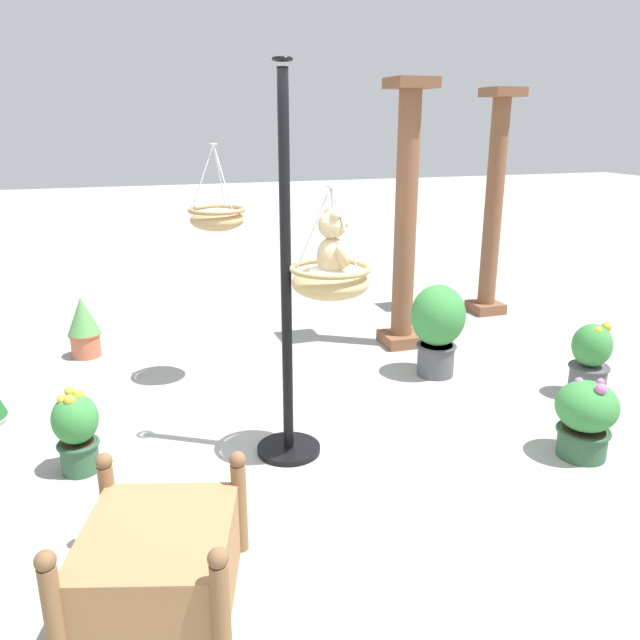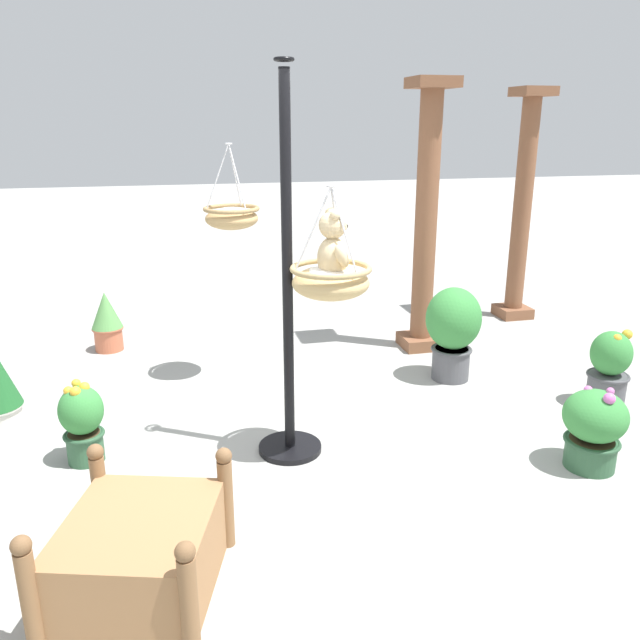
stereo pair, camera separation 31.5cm
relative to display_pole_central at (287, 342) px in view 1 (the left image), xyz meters
name	(u,v)px [view 1 (the left image)]	position (x,y,z in m)	size (l,w,h in m)	color
ground_plane	(314,459)	(0.16, 0.13, -0.81)	(40.00, 40.00, 0.00)	#9E9E99
display_pole_central	(287,342)	(0.00, 0.00, 0.00)	(0.44, 0.44, 2.56)	black
hanging_basket_with_teddy	(330,280)	(0.15, 0.25, 0.44)	(0.52, 0.52, 0.71)	tan
teddy_bear	(334,249)	(0.15, 0.27, 0.64)	(0.31, 0.28, 0.44)	#D1B789
hanging_basket_left_high	(217,218)	(-1.37, -0.21, 0.64)	(0.47, 0.47, 0.70)	tan
greenhouse_pillar_left	(405,224)	(-1.79, 1.69, 0.44)	(0.41, 0.41, 2.59)	brown
greenhouse_pillar_right	(493,210)	(-2.53, 3.16, 0.42)	(0.38, 0.38, 2.56)	brown
wooden_planter_box	(159,561)	(1.21, -0.96, -0.58)	(1.03, 0.97, 0.58)	#9E7047
potted_plant_fern_front	(438,325)	(-0.95, 1.64, -0.34)	(0.48, 0.48, 0.84)	#4C4C51
potted_plant_flowering_red	(585,417)	(0.68, 1.90, -0.52)	(0.41, 0.41, 0.58)	#2D5638
potted_plant_bushy_green	(590,360)	(-0.14, 2.63, -0.49)	(0.33, 0.33, 0.64)	#4C4C51
potted_plant_trailing_ivy	(76,430)	(-0.18, -1.37, -0.52)	(0.29, 0.29, 0.57)	#2D5638
potted_plant_broad_leaf	(84,326)	(-2.43, -1.39, -0.50)	(0.31, 0.31, 0.60)	#BC6042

